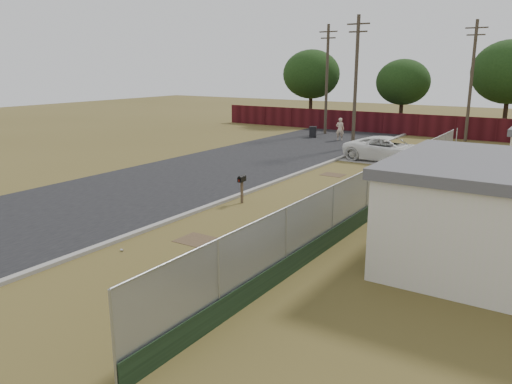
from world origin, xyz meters
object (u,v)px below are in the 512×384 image
Objects in this scene: pedestrian at (340,129)px; mailbox at (242,181)px; fire_hydrant at (203,275)px; pickup_truck at (389,149)px; trash_bin at (313,132)px.

mailbox is at bearing 87.71° from pedestrian.
pickup_truck reaches higher than fire_hydrant.
pedestrian is 2.59m from trash_bin.
fire_hydrant is 0.15× the size of pickup_truck.
pickup_truck is at bearing 95.27° from fire_hydrant.
fire_hydrant is 29.20m from trash_bin.
pedestrian is (-4.07, 19.37, -0.07)m from mailbox.
fire_hydrant is 28.02m from pedestrian.
pickup_truck is 6.08× the size of trash_bin.
mailbox is at bearing -71.53° from trash_bin.
pedestrian reaches higher than pickup_truck.
pedestrian is 1.99× the size of trash_bin.
trash_bin is at bearing 108.47° from mailbox.
pedestrian reaches higher than mailbox.
pickup_truck is 3.05× the size of pedestrian.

